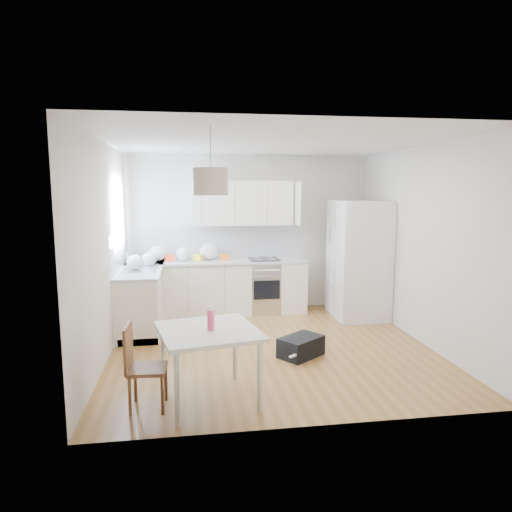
{
  "coord_description": "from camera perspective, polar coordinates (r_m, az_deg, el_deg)",
  "views": [
    {
      "loc": [
        -1.07,
        -5.81,
        2.11
      ],
      "look_at": [
        -0.14,
        0.4,
        1.19
      ],
      "focal_mm": 32.0,
      "sensor_mm": 36.0,
      "label": 1
    }
  ],
  "objects": [
    {
      "name": "floor",
      "position": [
        6.27,
        1.88,
        -11.3
      ],
      "size": [
        4.2,
        4.2,
        0.0
      ],
      "primitive_type": "plane",
      "color": "brown",
      "rests_on": "ground"
    },
    {
      "name": "ceiling",
      "position": [
        5.94,
        2.01,
        14.05
      ],
      "size": [
        4.2,
        4.2,
        0.0
      ],
      "primitive_type": "plane",
      "rotation": [
        3.14,
        0.0,
        0.0
      ],
      "color": "white",
      "rests_on": "wall_back"
    },
    {
      "name": "wall_back",
      "position": [
        8.02,
        -0.76,
        2.91
      ],
      "size": [
        4.2,
        0.0,
        4.2
      ],
      "primitive_type": "plane",
      "rotation": [
        1.57,
        0.0,
        0.0
      ],
      "color": "beige",
      "rests_on": "floor"
    },
    {
      "name": "wall_left",
      "position": [
        5.95,
        -18.36,
        0.6
      ],
      "size": [
        0.0,
        4.2,
        4.2
      ],
      "primitive_type": "plane",
      "rotation": [
        1.57,
        0.0,
        1.57
      ],
      "color": "beige",
      "rests_on": "floor"
    },
    {
      "name": "wall_right",
      "position": [
        6.66,
        20.01,
        1.3
      ],
      "size": [
        0.0,
        4.2,
        4.2
      ],
      "primitive_type": "plane",
      "rotation": [
        1.57,
        0.0,
        -1.57
      ],
      "color": "beige",
      "rests_on": "floor"
    },
    {
      "name": "window_glassblock",
      "position": [
        7.05,
        -16.83,
        5.07
      ],
      "size": [
        0.02,
        1.0,
        1.0
      ],
      "primitive_type": "cube",
      "color": "#BFE0F9",
      "rests_on": "wall_left"
    },
    {
      "name": "cabinets_back",
      "position": [
        7.81,
        -4.83,
        -4.03
      ],
      "size": [
        3.0,
        0.6,
        0.88
      ],
      "primitive_type": "cube",
      "color": "white",
      "rests_on": "floor"
    },
    {
      "name": "cabinets_left",
      "position": [
        7.25,
        -14.07,
        -5.23
      ],
      "size": [
        0.6,
        1.8,
        0.88
      ],
      "primitive_type": "cube",
      "color": "white",
      "rests_on": "floor"
    },
    {
      "name": "counter_back",
      "position": [
        7.72,
        -4.87,
        -0.7
      ],
      "size": [
        3.02,
        0.64,
        0.04
      ],
      "primitive_type": "cube",
      "color": "silver",
      "rests_on": "cabinets_back"
    },
    {
      "name": "counter_left",
      "position": [
        7.15,
        -14.2,
        -1.64
      ],
      "size": [
        0.64,
        1.82,
        0.04
      ],
      "primitive_type": "cube",
      "color": "silver",
      "rests_on": "cabinets_left"
    },
    {
      "name": "backsplash_back",
      "position": [
        7.97,
        -5.03,
        1.83
      ],
      "size": [
        3.0,
        0.01,
        0.58
      ],
      "primitive_type": "cube",
      "color": "white",
      "rests_on": "wall_back"
    },
    {
      "name": "backsplash_left",
      "position": [
        7.14,
        -16.64,
        0.76
      ],
      "size": [
        0.01,
        1.8,
        0.58
      ],
      "primitive_type": "cube",
      "color": "white",
      "rests_on": "wall_left"
    },
    {
      "name": "upper_cabinets",
      "position": [
        7.81,
        -1.71,
        6.62
      ],
      "size": [
        1.7,
        0.32,
        0.75
      ],
      "primitive_type": "cube",
      "color": "white",
      "rests_on": "wall_back"
    },
    {
      "name": "range_oven",
      "position": [
        7.9,
        0.99,
        -3.86
      ],
      "size": [
        0.5,
        0.61,
        0.88
      ],
      "primitive_type": null,
      "color": "silver",
      "rests_on": "floor"
    },
    {
      "name": "sink",
      "position": [
        7.1,
        -14.25,
        -1.59
      ],
      "size": [
        0.5,
        0.8,
        0.16
      ],
      "primitive_type": null,
      "color": "silver",
      "rests_on": "counter_left"
    },
    {
      "name": "refrigerator",
      "position": [
        7.69,
        12.8,
        -0.44
      ],
      "size": [
        0.91,
        0.96,
        1.93
      ],
      "primitive_type": null,
      "rotation": [
        0.0,
        0.0,
        0.0
      ],
      "color": "white",
      "rests_on": "floor"
    },
    {
      "name": "dining_table",
      "position": [
        4.6,
        -5.95,
        -10.05
      ],
      "size": [
        1.1,
        1.1,
        0.74
      ],
      "rotation": [
        0.0,
        0.0,
        0.2
      ],
      "color": "beige",
      "rests_on": "floor"
    },
    {
      "name": "dining_chair",
      "position": [
        4.62,
        -13.39,
        -13.33
      ],
      "size": [
        0.37,
        0.37,
        0.84
      ],
      "primitive_type": null,
      "rotation": [
        0.0,
        0.0,
        -0.06
      ],
      "color": "#492A16",
      "rests_on": "floor"
    },
    {
      "name": "drink_bottle",
      "position": [
        4.52,
        -5.7,
        -7.76
      ],
      "size": [
        0.08,
        0.08,
        0.24
      ],
      "primitive_type": "cylinder",
      "rotation": [
        0.0,
        0.0,
        -0.13
      ],
      "color": "#D63B6B",
      "rests_on": "dining_table"
    },
    {
      "name": "gym_bag",
      "position": [
        5.94,
        5.63,
        -11.2
      ],
      "size": [
        0.65,
        0.61,
        0.25
      ],
      "primitive_type": "cube",
      "rotation": [
        0.0,
        0.0,
        0.64
      ],
      "color": "black",
      "rests_on": "floor"
    },
    {
      "name": "pendant_lamp",
      "position": [
        4.43,
        -5.66,
        9.24
      ],
      "size": [
        0.39,
        0.39,
        0.26
      ],
      "primitive_type": "cylinder",
      "rotation": [
        0.0,
        0.0,
        0.17
      ],
      "color": "#C0B294",
      "rests_on": "ceiling"
    },
    {
      "name": "grocery_bag_a",
      "position": [
        7.75,
        -12.24,
        0.28
      ],
      "size": [
        0.28,
        0.24,
        0.26
      ],
      "primitive_type": "ellipsoid",
      "color": "silver",
      "rests_on": "counter_back"
    },
    {
      "name": "grocery_bag_b",
      "position": [
        7.71,
        -9.07,
        0.23
      ],
      "size": [
        0.25,
        0.22,
        0.23
      ],
      "primitive_type": "ellipsoid",
      "color": "silver",
      "rests_on": "counter_back"
    },
    {
      "name": "grocery_bag_c",
      "position": [
        7.77,
        -5.91,
        0.55
      ],
      "size": [
        0.31,
        0.27,
        0.28
      ],
      "primitive_type": "ellipsoid",
      "color": "silver",
      "rests_on": "counter_back"
    },
    {
      "name": "grocery_bag_d",
      "position": [
        7.37,
        -13.2,
        -0.36
      ],
      "size": [
        0.23,
        0.19,
        0.2
      ],
      "primitive_type": "ellipsoid",
      "color": "silver",
      "rests_on": "counter_back"
    },
    {
      "name": "grocery_bag_e",
      "position": [
        7.0,
        -14.89,
        -0.78
      ],
      "size": [
        0.25,
        0.21,
        0.23
      ],
      "primitive_type": "ellipsoid",
      "color": "silver",
      "rests_on": "counter_left"
    },
    {
      "name": "snack_orange",
      "position": [
        7.72,
        -3.96,
        -0.16
      ],
      "size": [
        0.15,
        0.1,
        0.1
      ],
      "primitive_type": "cube",
      "rotation": [
        0.0,
        0.0,
        0.09
      ],
      "color": "orange",
      "rests_on": "counter_back"
    },
    {
      "name": "snack_yellow",
      "position": [
        7.72,
        -7.32,
        -0.18
      ],
      "size": [
        0.19,
        0.17,
        0.11
      ],
      "primitive_type": "cube",
      "rotation": [
        0.0,
        0.0,
        -0.57
      ],
      "color": "yellow",
      "rests_on": "counter_back"
    },
    {
      "name": "snack_red",
      "position": [
        7.75,
        -10.77,
        -0.21
      ],
      "size": [
        0.18,
        0.12,
        0.11
      ],
      "primitive_type": "cube",
      "rotation": [
        0.0,
        0.0,
        0.12
      ],
      "color": "#BC3617",
      "rests_on": "counter_back"
    }
  ]
}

